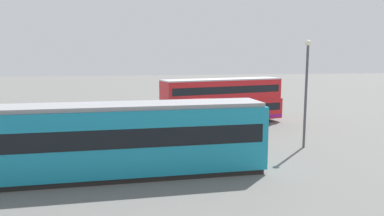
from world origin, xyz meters
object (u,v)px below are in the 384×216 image
(tram_yellow, at_px, (109,139))
(info_sign, at_px, (100,127))
(pedestrian_near_railing, at_px, (167,127))
(street_lamp, at_px, (306,86))
(pedestrian_crossing, at_px, (186,139))
(double_decker_bus, at_px, (222,101))

(tram_yellow, relative_size, info_sign, 6.29)
(pedestrian_near_railing, height_order, street_lamp, street_lamp)
(pedestrian_crossing, relative_size, street_lamp, 0.26)
(pedestrian_near_railing, xyz_separation_m, street_lamp, (-8.51, 3.18, 3.00))
(tram_yellow, height_order, pedestrian_crossing, tram_yellow)
(info_sign, relative_size, street_lamp, 0.36)
(info_sign, distance_m, street_lamp, 12.97)
(pedestrian_near_railing, relative_size, info_sign, 0.70)
(tram_yellow, relative_size, pedestrian_near_railing, 8.98)
(info_sign, bearing_deg, double_decker_bus, -139.10)
(double_decker_bus, bearing_deg, street_lamp, 110.51)
(pedestrian_crossing, xyz_separation_m, street_lamp, (-7.80, -0.87, 2.97))
(pedestrian_crossing, bearing_deg, info_sign, -14.71)
(info_sign, xyz_separation_m, street_lamp, (-12.75, 0.43, 2.34))
(pedestrian_near_railing, bearing_deg, pedestrian_crossing, 99.96)
(double_decker_bus, distance_m, pedestrian_crossing, 10.62)
(street_lamp, bearing_deg, pedestrian_crossing, 6.39)
(double_decker_bus, bearing_deg, tram_yellow, 54.86)
(tram_yellow, xyz_separation_m, pedestrian_crossing, (-4.21, -2.92, -0.83))
(pedestrian_near_railing, distance_m, pedestrian_crossing, 4.12)
(pedestrian_near_railing, xyz_separation_m, pedestrian_crossing, (-0.71, 4.06, 0.03))
(pedestrian_near_railing, height_order, pedestrian_crossing, pedestrian_crossing)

